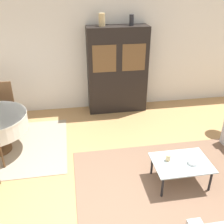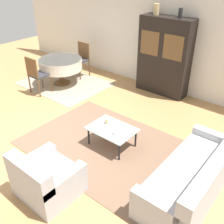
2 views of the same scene
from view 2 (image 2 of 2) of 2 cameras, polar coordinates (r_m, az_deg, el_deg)
name	(u,v)px [view 2 (image 2 of 2)]	position (r m, az deg, el deg)	size (l,w,h in m)	color
ground_plane	(48,139)	(5.48, -13.83, -5.63)	(14.00, 14.00, 0.00)	tan
wall_back	(149,36)	(7.40, 8.06, 16.01)	(10.00, 0.06, 2.70)	silver
area_rug	(104,145)	(5.15, -1.70, -7.15)	(3.00, 2.24, 0.01)	brown
dining_rug	(65,83)	(7.82, -10.21, 6.15)	(2.39, 1.85, 0.01)	gray
couch	(195,177)	(4.28, 17.55, -13.30)	(0.83, 2.08, 0.78)	#B2B2B7
armchair	(46,179)	(4.16, -14.19, -14.06)	(0.86, 0.80, 0.76)	#B2B2B7
coffee_table	(112,130)	(4.94, 0.00, -3.98)	(0.87, 0.63, 0.38)	black
display_cabinet	(164,57)	(6.97, 11.27, 11.71)	(1.35, 0.44, 1.97)	black
dining_table	(60,64)	(7.62, -11.16, 10.15)	(1.21, 1.21, 0.73)	brown
dining_chair_near	(36,73)	(7.16, -16.18, 8.16)	(0.44, 0.44, 1.00)	brown
dining_chair_far	(81,57)	(8.14, -6.69, 11.77)	(0.44, 0.44, 1.00)	brown
cup	(107,121)	(5.05, -1.13, -2.01)	(0.08, 0.08, 0.10)	tan
bowl	(116,132)	(4.79, 0.97, -4.35)	(0.16, 0.16, 0.05)	white
vase_tall	(156,9)	(6.87, 9.64, 21.19)	(0.14, 0.14, 0.26)	tan
vase_short	(180,13)	(6.58, 14.66, 20.13)	(0.10, 0.10, 0.22)	#232328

